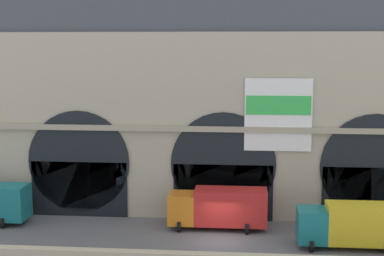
{
  "coord_description": "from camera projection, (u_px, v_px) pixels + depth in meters",
  "views": [
    {
      "loc": [
        1.45,
        -38.83,
        13.97
      ],
      "look_at": [
        -2.5,
        5.0,
        7.47
      ],
      "focal_mm": 52.38,
      "sensor_mm": 36.0,
      "label": 1
    }
  ],
  "objects": [
    {
      "name": "ground_plane",
      "position": [
        220.0,
        241.0,
        40.43
      ],
      "size": [
        200.0,
        200.0,
        0.0
      ],
      "primitive_type": "plane",
      "color": "slate"
    },
    {
      "name": "station_building",
      "position": [
        225.0,
        99.0,
        46.46
      ],
      "size": [
        49.56,
        5.45,
        19.77
      ],
      "color": "#B2A891",
      "rests_on": "ground"
    },
    {
      "name": "box_truck_center",
      "position": [
        219.0,
        207.0,
        42.85
      ],
      "size": [
        7.5,
        2.91,
        3.12
      ],
      "color": "orange",
      "rests_on": "ground"
    },
    {
      "name": "box_truck_mideast",
      "position": [
        353.0,
        224.0,
        38.73
      ],
      "size": [
        7.5,
        2.91,
        3.12
      ],
      "color": "#19727A",
      "rests_on": "ground"
    }
  ]
}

